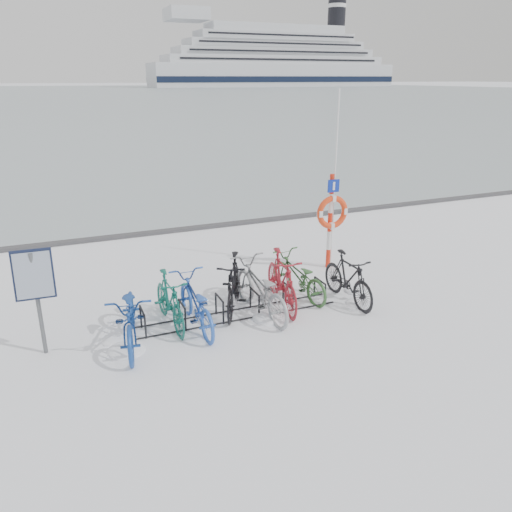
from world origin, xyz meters
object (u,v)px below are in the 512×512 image
Objects in this scene: bike_rack at (237,307)px; lifebuoy_station at (332,212)px; info_board at (34,281)px; cruise_ferry at (274,63)px.

lifebuoy_station is (2.94, 1.55, 1.20)m from bike_rack.
info_board is at bearing -165.64° from lifebuoy_station.
lifebuoy_station is at bearing 16.74° from info_board.
bike_rack is at bearing -114.66° from cruise_ferry.
cruise_ferry reaches higher than info_board.
cruise_ferry reaches higher than bike_rack.
bike_rack is at bearing 3.81° from info_board.
info_board is (-3.44, -0.09, 1.13)m from bike_rack.
cruise_ferry is (109.49, 231.08, 9.74)m from info_board.
bike_rack is at bearing -152.26° from lifebuoy_station.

